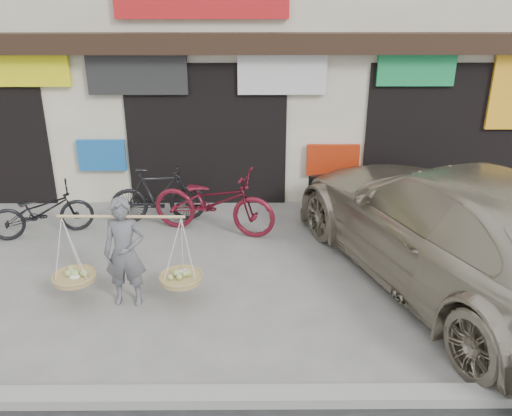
{
  "coord_description": "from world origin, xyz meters",
  "views": [
    {
      "loc": [
        0.86,
        -6.44,
        4.11
      ],
      "look_at": [
        0.91,
        0.9,
        0.98
      ],
      "focal_mm": 38.0,
      "sensor_mm": 36.0,
      "label": 1
    }
  ],
  "objects_px": {
    "bike_0": "(42,211)",
    "bike_2": "(214,201)",
    "bike_1": "(158,195)",
    "suv": "(455,228)",
    "street_vendor": "(125,257)"
  },
  "relations": [
    {
      "from": "bike_0",
      "to": "bike_2",
      "type": "height_order",
      "value": "bike_2"
    },
    {
      "from": "bike_2",
      "to": "bike_1",
      "type": "bearing_deg",
      "value": 82.16
    },
    {
      "from": "bike_0",
      "to": "bike_1",
      "type": "relative_size",
      "value": 0.99
    },
    {
      "from": "bike_0",
      "to": "bike_1",
      "type": "bearing_deg",
      "value": -94.41
    },
    {
      "from": "suv",
      "to": "bike_1",
      "type": "bearing_deg",
      "value": -45.94
    },
    {
      "from": "bike_1",
      "to": "bike_0",
      "type": "bearing_deg",
      "value": 99.73
    },
    {
      "from": "street_vendor",
      "to": "bike_0",
      "type": "height_order",
      "value": "street_vendor"
    },
    {
      "from": "street_vendor",
      "to": "bike_0",
      "type": "bearing_deg",
      "value": 133.06
    },
    {
      "from": "street_vendor",
      "to": "bike_2",
      "type": "xyz_separation_m",
      "value": [
        1.02,
        2.23,
        -0.13
      ]
    },
    {
      "from": "bike_2",
      "to": "street_vendor",
      "type": "bearing_deg",
      "value": 171.28
    },
    {
      "from": "bike_2",
      "to": "suv",
      "type": "distance_m",
      "value": 3.93
    },
    {
      "from": "bike_2",
      "to": "suv",
      "type": "xyz_separation_m",
      "value": [
        3.5,
        -1.77,
        0.32
      ]
    },
    {
      "from": "street_vendor",
      "to": "bike_0",
      "type": "relative_size",
      "value": 1.18
    },
    {
      "from": "street_vendor",
      "to": "bike_1",
      "type": "height_order",
      "value": "street_vendor"
    },
    {
      "from": "bike_2",
      "to": "suv",
      "type": "bearing_deg",
      "value": -100.87
    }
  ]
}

